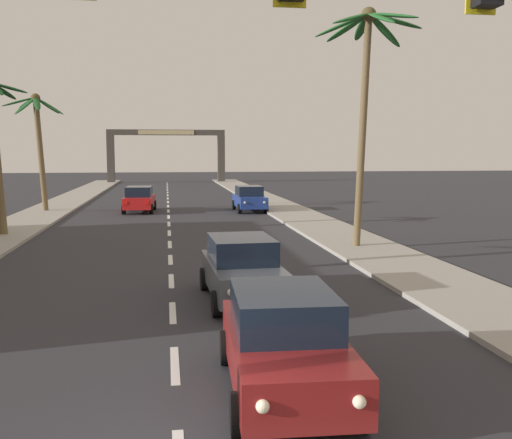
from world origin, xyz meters
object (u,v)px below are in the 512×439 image
Objects in this scene: sedan_third_in_queue at (242,269)px; palm_right_second at (367,66)px; town_gateway_arch at (167,148)px; traffic_signal_mast at (429,28)px; sedan_lead_at_stop_bar at (284,342)px; sedan_oncoming_far at (139,199)px; palm_left_farthest at (38,129)px; sedan_parked_nearest_kerb at (249,198)px.

palm_right_second is at bearing 52.24° from sedan_third_in_queue.
traffic_signal_mast is at bearing -87.34° from town_gateway_arch.
traffic_signal_mast is 5.20m from sedan_lead_at_stop_bar.
traffic_signal_mast is 2.28× the size of sedan_oncoming_far.
traffic_signal_mast reaches higher than town_gateway_arch.
sedan_oncoming_far is 0.47× the size of palm_right_second.
palm_left_farthest is at bearing 107.86° from sedan_lead_at_stop_bar.
sedan_oncoming_far is 7.22m from sedan_parked_nearest_kerb.
palm_right_second is 0.64× the size of town_gateway_arch.
town_gateway_arch is (8.20, 36.92, -0.99)m from palm_left_farthest.
sedan_parked_nearest_kerb is at bearing 83.12° from sedan_lead_at_stop_bar.
sedan_parked_nearest_kerb is 0.59× the size of palm_left_farthest.
palm_left_farthest reaches higher than town_gateway_arch.
sedan_oncoming_far is 0.59× the size of palm_left_farthest.
traffic_signal_mast is at bearing -80.98° from sedan_oncoming_far.
sedan_lead_at_stop_bar is 1.00× the size of sedan_oncoming_far.
sedan_lead_at_stop_bar is 32.77m from palm_left_farthest.
sedan_parked_nearest_kerb is at bearing 81.58° from sedan_third_in_queue.
sedan_parked_nearest_kerb is (3.49, 23.59, 0.00)m from sedan_third_in_queue.
palm_left_farthest is 0.51× the size of town_gateway_arch.
sedan_lead_at_stop_bar is 30.48m from sedan_oncoming_far.
sedan_third_in_queue is 0.47× the size of palm_right_second.
sedan_oncoming_far is 37.76m from town_gateway_arch.
town_gateway_arch reaches higher than sedan_parked_nearest_kerb.
traffic_signal_mast is 2.29× the size of sedan_third_in_queue.
sedan_lead_at_stop_bar is 67.93m from town_gateway_arch.
sedan_third_in_queue is at bearing 99.91° from traffic_signal_mast.
town_gateway_arch is at bearing 77.47° from palm_left_farthest.
palm_left_farthest is (-9.95, 30.90, 4.51)m from sedan_lead_at_stop_bar.
sedan_third_in_queue is (-1.39, 7.97, -4.63)m from traffic_signal_mast.
town_gateway_arch is at bearing 97.98° from sedan_parked_nearest_kerb.
palm_right_second is at bearing -81.80° from town_gateway_arch.
sedan_parked_nearest_kerb is 14.32m from palm_left_farthest.
sedan_third_in_queue is (0.09, 6.13, 0.00)m from sedan_lead_at_stop_bar.
sedan_parked_nearest_kerb is at bearing -4.94° from palm_left_farthest.
palm_right_second is at bearing 66.39° from sedan_lead_at_stop_bar.
sedan_lead_at_stop_bar is 1.01× the size of sedan_parked_nearest_kerb.
sedan_oncoming_far is at bearing 120.35° from palm_right_second.
sedan_oncoming_far is 1.01× the size of sedan_parked_nearest_kerb.
sedan_lead_at_stop_bar is 16.38m from palm_right_second.
sedan_third_in_queue is at bearing -127.76° from palm_right_second.
traffic_signal_mast is 69.73m from town_gateway_arch.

